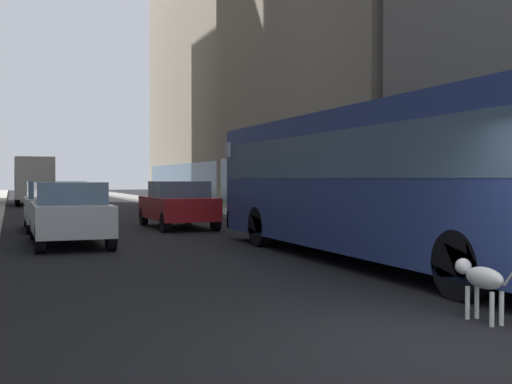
# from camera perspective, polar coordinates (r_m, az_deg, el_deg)

# --- Properties ---
(ground_plane) EXTENTS (120.00, 120.00, 0.00)m
(ground_plane) POSITION_cam_1_polar(r_m,az_deg,el_deg) (40.54, -15.14, -1.26)
(ground_plane) COLOR black
(sidewalk_right) EXTENTS (2.40, 110.00, 0.15)m
(sidewalk_right) POSITION_cam_1_polar(r_m,az_deg,el_deg) (41.52, -7.29, -1.06)
(sidewalk_right) COLOR gray
(sidewalk_right) RESTS_ON ground
(transit_bus) EXTENTS (2.78, 11.53, 3.05)m
(transit_bus) POSITION_cam_1_polar(r_m,az_deg,el_deg) (13.40, 10.47, 1.47)
(transit_bus) COLOR #33478C
(transit_bus) RESTS_ON ground
(car_white_van) EXTENTS (1.82, 4.49, 1.62)m
(car_white_van) POSITION_cam_1_polar(r_m,az_deg,el_deg) (17.14, -16.35, -1.81)
(car_white_van) COLOR silver
(car_white_van) RESTS_ON ground
(car_silver_sedan) EXTENTS (1.94, 4.21, 1.62)m
(car_silver_sedan) POSITION_cam_1_polar(r_m,az_deg,el_deg) (22.36, -17.47, -1.13)
(car_silver_sedan) COLOR #B7BABF
(car_silver_sedan) RESTS_ON ground
(car_red_coupe) EXTENTS (1.89, 4.31, 1.62)m
(car_red_coupe) POSITION_cam_1_polar(r_m,az_deg,el_deg) (22.25, -7.01, -1.09)
(car_red_coupe) COLOR red
(car_red_coupe) RESTS_ON ground
(box_truck) EXTENTS (2.30, 7.50, 3.05)m
(box_truck) POSITION_cam_1_polar(r_m,az_deg,el_deg) (44.13, -19.29, 1.08)
(box_truck) COLOR #19519E
(box_truck) RESTS_ON ground
(dalmatian_dog) EXTENTS (0.22, 0.96, 0.72)m
(dalmatian_dog) POSITION_cam_1_polar(r_m,az_deg,el_deg) (8.16, 19.44, -7.31)
(dalmatian_dog) COLOR white
(dalmatian_dog) RESTS_ON ground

